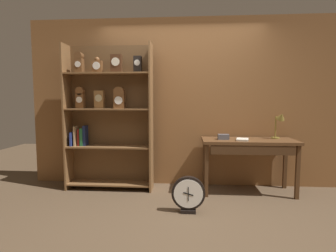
{
  "coord_description": "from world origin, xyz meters",
  "views": [
    {
      "loc": [
        0.1,
        -2.83,
        1.32
      ],
      "look_at": [
        -0.17,
        0.69,
        0.99
      ],
      "focal_mm": 28.3,
      "sensor_mm": 36.0,
      "label": 1
    }
  ],
  "objects_px": {
    "toolbox_small": "(223,137)",
    "bookshelf": "(107,114)",
    "round_clock_large": "(188,194)",
    "open_repair_manual": "(242,139)",
    "workbench": "(249,147)",
    "desk_lamp": "(280,121)"
  },
  "relations": [
    {
      "from": "bookshelf",
      "to": "open_repair_manual",
      "type": "relative_size",
      "value": 9.78
    },
    {
      "from": "open_repair_manual",
      "to": "workbench",
      "type": "bearing_deg",
      "value": 48.14
    },
    {
      "from": "workbench",
      "to": "open_repair_manual",
      "type": "height_order",
      "value": "open_repair_manual"
    },
    {
      "from": "bookshelf",
      "to": "open_repair_manual",
      "type": "distance_m",
      "value": 2.0
    },
    {
      "from": "toolbox_small",
      "to": "open_repair_manual",
      "type": "distance_m",
      "value": 0.27
    },
    {
      "from": "workbench",
      "to": "open_repair_manual",
      "type": "relative_size",
      "value": 5.97
    },
    {
      "from": "bookshelf",
      "to": "toolbox_small",
      "type": "bearing_deg",
      "value": -1.86
    },
    {
      "from": "open_repair_manual",
      "to": "round_clock_large",
      "type": "xyz_separation_m",
      "value": [
        -0.75,
        -0.68,
        -0.56
      ]
    },
    {
      "from": "round_clock_large",
      "to": "workbench",
      "type": "bearing_deg",
      "value": 41.35
    },
    {
      "from": "toolbox_small",
      "to": "bookshelf",
      "type": "bearing_deg",
      "value": 178.14
    },
    {
      "from": "bookshelf",
      "to": "round_clock_large",
      "type": "bearing_deg",
      "value": -34.11
    },
    {
      "from": "desk_lamp",
      "to": "toolbox_small",
      "type": "height_order",
      "value": "desk_lamp"
    },
    {
      "from": "bookshelf",
      "to": "desk_lamp",
      "type": "relative_size",
      "value": 5.39
    },
    {
      "from": "open_repair_manual",
      "to": "round_clock_large",
      "type": "distance_m",
      "value": 1.16
    },
    {
      "from": "bookshelf",
      "to": "toolbox_small",
      "type": "xyz_separation_m",
      "value": [
        1.71,
        -0.06,
        -0.32
      ]
    },
    {
      "from": "open_repair_manual",
      "to": "toolbox_small",
      "type": "bearing_deg",
      "value": 174.18
    },
    {
      "from": "toolbox_small",
      "to": "round_clock_large",
      "type": "bearing_deg",
      "value": -123.14
    },
    {
      "from": "bookshelf",
      "to": "workbench",
      "type": "distance_m",
      "value": 2.12
    },
    {
      "from": "workbench",
      "to": "toolbox_small",
      "type": "relative_size",
      "value": 8.42
    },
    {
      "from": "open_repair_manual",
      "to": "bookshelf",
      "type": "bearing_deg",
      "value": -171.45
    },
    {
      "from": "desk_lamp",
      "to": "open_repair_manual",
      "type": "height_order",
      "value": "desk_lamp"
    },
    {
      "from": "workbench",
      "to": "toolbox_small",
      "type": "bearing_deg",
      "value": 178.51
    }
  ]
}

